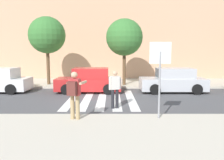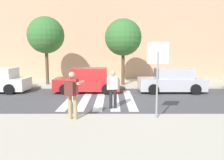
% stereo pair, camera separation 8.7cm
% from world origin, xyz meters
% --- Properties ---
extents(ground_plane, '(120.00, 120.00, 0.00)m').
position_xyz_m(ground_plane, '(0.00, 0.00, 0.00)').
color(ground_plane, '#4C4C4F').
extents(sidewalk_near, '(60.00, 6.00, 0.14)m').
position_xyz_m(sidewalk_near, '(0.00, -6.20, 0.07)').
color(sidewalk_near, beige).
rests_on(sidewalk_near, ground).
extents(sidewalk_far, '(60.00, 4.80, 0.14)m').
position_xyz_m(sidewalk_far, '(0.00, 6.00, 0.07)').
color(sidewalk_far, beige).
rests_on(sidewalk_far, ground).
extents(building_facade_far, '(56.00, 4.00, 7.47)m').
position_xyz_m(building_facade_far, '(0.00, 10.40, 3.73)').
color(building_facade_far, tan).
rests_on(building_facade_far, ground).
extents(crosswalk_stripe_0, '(0.44, 5.20, 0.01)m').
position_xyz_m(crosswalk_stripe_0, '(-1.60, 0.20, 0.00)').
color(crosswalk_stripe_0, silver).
rests_on(crosswalk_stripe_0, ground).
extents(crosswalk_stripe_1, '(0.44, 5.20, 0.01)m').
position_xyz_m(crosswalk_stripe_1, '(-0.80, 0.20, 0.00)').
color(crosswalk_stripe_1, silver).
rests_on(crosswalk_stripe_1, ground).
extents(crosswalk_stripe_2, '(0.44, 5.20, 0.01)m').
position_xyz_m(crosswalk_stripe_2, '(0.00, 0.20, 0.00)').
color(crosswalk_stripe_2, silver).
rests_on(crosswalk_stripe_2, ground).
extents(crosswalk_stripe_3, '(0.44, 5.20, 0.01)m').
position_xyz_m(crosswalk_stripe_3, '(0.80, 0.20, 0.00)').
color(crosswalk_stripe_3, silver).
rests_on(crosswalk_stripe_3, ground).
extents(crosswalk_stripe_4, '(0.44, 5.20, 0.01)m').
position_xyz_m(crosswalk_stripe_4, '(1.60, 0.20, 0.00)').
color(crosswalk_stripe_4, silver).
rests_on(crosswalk_stripe_4, ground).
extents(stop_sign, '(0.76, 0.08, 2.77)m').
position_xyz_m(stop_sign, '(2.28, -3.74, 2.16)').
color(stop_sign, gray).
rests_on(stop_sign, sidewalk_near).
extents(photographer_with_backpack, '(0.70, 0.92, 1.72)m').
position_xyz_m(photographer_with_backpack, '(-0.78, -3.89, 1.17)').
color(photographer_with_backpack, tan).
rests_on(photographer_with_backpack, sidewalk_near).
extents(pedestrian_crossing, '(0.56, 0.35, 1.72)m').
position_xyz_m(pedestrian_crossing, '(0.70, -1.79, 0.97)').
color(pedestrian_crossing, '#232328').
rests_on(pedestrian_crossing, ground).
extents(parked_car_red, '(4.10, 1.92, 1.55)m').
position_xyz_m(parked_car_red, '(-0.89, 2.30, 0.73)').
color(parked_car_red, red).
rests_on(parked_car_red, ground).
extents(parked_car_silver, '(4.10, 1.92, 1.55)m').
position_xyz_m(parked_car_silver, '(4.47, 2.30, 0.73)').
color(parked_car_silver, '#B7BABF').
rests_on(parked_car_silver, ground).
extents(street_tree_west, '(2.69, 2.69, 5.00)m').
position_xyz_m(street_tree_west, '(-4.22, 4.78, 3.78)').
color(street_tree_west, brown).
rests_on(street_tree_west, sidewalk_far).
extents(street_tree_center, '(2.67, 2.67, 4.82)m').
position_xyz_m(street_tree_center, '(1.46, 4.54, 3.60)').
color(street_tree_center, brown).
rests_on(street_tree_center, sidewalk_far).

